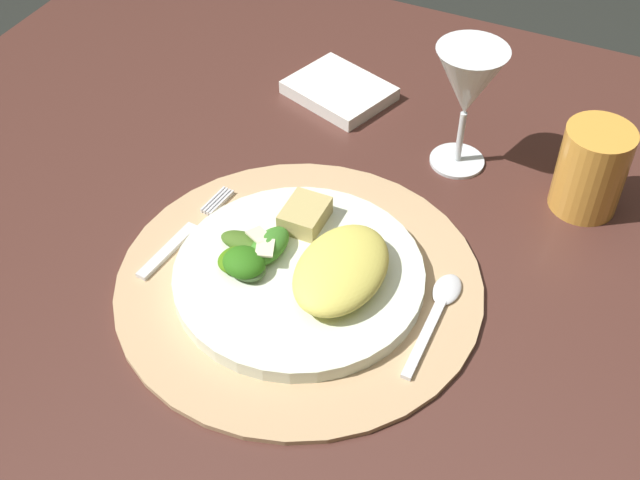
% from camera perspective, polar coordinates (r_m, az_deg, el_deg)
% --- Properties ---
extents(dining_table, '(1.27, 0.99, 0.73)m').
position_cam_1_polar(dining_table, '(1.02, 2.61, -6.25)').
color(dining_table, '#492822').
rests_on(dining_table, ground).
extents(placemat, '(0.38, 0.38, 0.01)m').
position_cam_1_polar(placemat, '(0.85, -1.44, -2.96)').
color(placemat, tan).
rests_on(placemat, dining_table).
extents(dinner_plate, '(0.25, 0.25, 0.02)m').
position_cam_1_polar(dinner_plate, '(0.84, -1.45, -2.45)').
color(dinner_plate, silver).
rests_on(dinner_plate, placemat).
extents(pasta_serving, '(0.09, 0.13, 0.03)m').
position_cam_1_polar(pasta_serving, '(0.82, 1.47, -2.01)').
color(pasta_serving, '#D7C957').
rests_on(pasta_serving, dinner_plate).
extents(salad_greens, '(0.07, 0.09, 0.02)m').
position_cam_1_polar(salad_greens, '(0.84, -4.80, -1.04)').
color(salad_greens, '#397B25').
rests_on(salad_greens, dinner_plate).
extents(bread_piece, '(0.04, 0.05, 0.02)m').
position_cam_1_polar(bread_piece, '(0.88, -1.04, 1.74)').
color(bread_piece, tan).
rests_on(bread_piece, dinner_plate).
extents(fork, '(0.03, 0.16, 0.00)m').
position_cam_1_polar(fork, '(0.90, -9.41, 0.28)').
color(fork, silver).
rests_on(fork, placemat).
extents(spoon, '(0.03, 0.14, 0.01)m').
position_cam_1_polar(spoon, '(0.83, 8.18, -4.48)').
color(spoon, silver).
rests_on(spoon, placemat).
extents(napkin, '(0.15, 0.13, 0.02)m').
position_cam_1_polar(napkin, '(1.10, 1.32, 10.20)').
color(napkin, white).
rests_on(napkin, dining_table).
extents(wine_glass, '(0.08, 0.08, 0.15)m').
position_cam_1_polar(wine_glass, '(0.94, 10.11, 10.39)').
color(wine_glass, silver).
rests_on(wine_glass, dining_table).
extents(amber_tumbler, '(0.08, 0.08, 0.10)m').
position_cam_1_polar(amber_tumbler, '(0.95, 18.10, 4.63)').
color(amber_tumbler, gold).
rests_on(amber_tumbler, dining_table).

